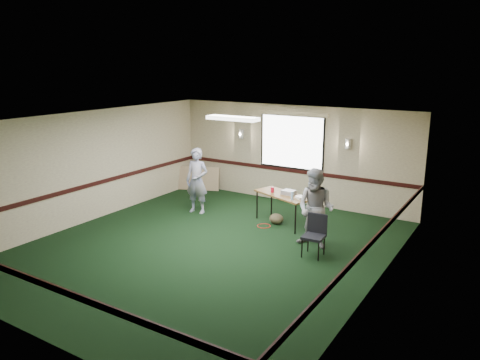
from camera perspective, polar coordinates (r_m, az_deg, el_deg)
The scene contains 13 objects.
ground at distance 10.04m, azimuth -3.97°, elevation -8.21°, with size 8.00×8.00×0.00m, color black.
room_shell at distance 11.29m, azimuth 2.21°, elevation 2.74°, with size 8.00×8.02×8.00m.
folding_table at distance 11.26m, azimuth 5.27°, elevation -1.99°, with size 1.61×1.09×0.75m.
projector at distance 11.22m, azimuth 5.95°, elevation -1.51°, with size 0.30×0.25×0.10m, color gray.
game_console at distance 10.90m, azimuth 7.39°, elevation -2.14°, with size 0.22×0.18×0.06m, color white.
red_cup at distance 11.36m, azimuth 3.97°, elevation -1.20°, with size 0.08×0.08×0.13m, color #AA0B1F.
water_bottle at distance 10.76m, azimuth 6.37°, elevation -1.92°, with size 0.06×0.06×0.20m, color #98C5F8.
duffel_bag at distance 11.41m, azimuth 4.46°, elevation -4.73°, with size 0.36×0.27×0.26m, color #423825.
cable_coil at distance 11.26m, azimuth 2.92°, elevation -5.61°, with size 0.33×0.33×0.02m, color red.
folded_table at distance 14.39m, azimuth -5.30°, elevation 0.20°, with size 1.39×0.06×0.72m, color tan.
conference_chair at distance 9.61m, azimuth 9.15°, elevation -6.24°, with size 0.44×0.45×0.85m.
person_left at distance 12.09m, azimuth -5.27°, elevation -0.09°, with size 0.62×0.41×1.70m, color #46549A.
person_right at distance 9.91m, azimuth 9.22°, elevation -3.47°, with size 0.82×0.64×1.69m, color #7695B7.
Camera 1 is at (5.48, -7.49, 3.82)m, focal length 35.00 mm.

